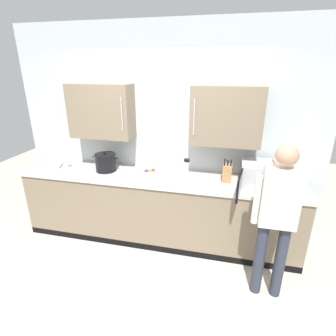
{
  "coord_description": "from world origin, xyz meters",
  "views": [
    {
      "loc": [
        0.87,
        -2.28,
        2.28
      ],
      "look_at": [
        0.15,
        0.75,
        1.09
      ],
      "focal_mm": 28.27,
      "sensor_mm": 36.0,
      "label": 1
    }
  ],
  "objects_px": {
    "fruit_bowl": "(151,172)",
    "person_figure": "(277,211)",
    "thermos_flask": "(186,168)",
    "wooden_spoon": "(66,166)",
    "knife_block": "(227,173)",
    "microwave_oven": "(262,174)",
    "stock_pot": "(106,162)"
  },
  "relations": [
    {
      "from": "microwave_oven",
      "to": "wooden_spoon",
      "type": "xyz_separation_m",
      "value": [
        -2.69,
        0.03,
        -0.13
      ]
    },
    {
      "from": "stock_pot",
      "to": "person_figure",
      "type": "xyz_separation_m",
      "value": [
        2.12,
        -0.73,
        -0.07
      ]
    },
    {
      "from": "fruit_bowl",
      "to": "person_figure",
      "type": "xyz_separation_m",
      "value": [
        1.48,
        -0.71,
        0.01
      ]
    },
    {
      "from": "wooden_spoon",
      "to": "knife_block",
      "type": "relative_size",
      "value": 0.63
    },
    {
      "from": "knife_block",
      "to": "fruit_bowl",
      "type": "bearing_deg",
      "value": -177.99
    },
    {
      "from": "knife_block",
      "to": "microwave_oven",
      "type": "bearing_deg",
      "value": -2.64
    },
    {
      "from": "stock_pot",
      "to": "person_figure",
      "type": "height_order",
      "value": "person_figure"
    },
    {
      "from": "thermos_flask",
      "to": "fruit_bowl",
      "type": "distance_m",
      "value": 0.48
    },
    {
      "from": "thermos_flask",
      "to": "wooden_spoon",
      "type": "xyz_separation_m",
      "value": [
        -1.77,
        0.02,
        -0.12
      ]
    },
    {
      "from": "microwave_oven",
      "to": "stock_pot",
      "type": "bearing_deg",
      "value": 179.95
    },
    {
      "from": "person_figure",
      "to": "knife_block",
      "type": "bearing_deg",
      "value": 123.6
    },
    {
      "from": "knife_block",
      "to": "stock_pot",
      "type": "relative_size",
      "value": 0.79
    },
    {
      "from": "fruit_bowl",
      "to": "stock_pot",
      "type": "bearing_deg",
      "value": 178.47
    },
    {
      "from": "wooden_spoon",
      "to": "person_figure",
      "type": "bearing_deg",
      "value": -15.24
    },
    {
      "from": "thermos_flask",
      "to": "microwave_oven",
      "type": "bearing_deg",
      "value": -0.81
    },
    {
      "from": "thermos_flask",
      "to": "wooden_spoon",
      "type": "relative_size",
      "value": 1.35
    },
    {
      "from": "microwave_oven",
      "to": "thermos_flask",
      "type": "distance_m",
      "value": 0.92
    },
    {
      "from": "stock_pot",
      "to": "fruit_bowl",
      "type": "height_order",
      "value": "stock_pot"
    },
    {
      "from": "knife_block",
      "to": "fruit_bowl",
      "type": "height_order",
      "value": "knife_block"
    },
    {
      "from": "fruit_bowl",
      "to": "wooden_spoon",
      "type": "bearing_deg",
      "value": 177.93
    },
    {
      "from": "stock_pot",
      "to": "thermos_flask",
      "type": "bearing_deg",
      "value": 0.57
    },
    {
      "from": "microwave_oven",
      "to": "wooden_spoon",
      "type": "relative_size",
      "value": 4.25
    },
    {
      "from": "thermos_flask",
      "to": "stock_pot",
      "type": "relative_size",
      "value": 0.67
    },
    {
      "from": "person_figure",
      "to": "wooden_spoon",
      "type": "bearing_deg",
      "value": 164.76
    },
    {
      "from": "microwave_oven",
      "to": "wooden_spoon",
      "type": "distance_m",
      "value": 2.7
    },
    {
      "from": "thermos_flask",
      "to": "person_figure",
      "type": "xyz_separation_m",
      "value": [
        1.0,
        -0.74,
        -0.08
      ]
    },
    {
      "from": "fruit_bowl",
      "to": "person_figure",
      "type": "relative_size",
      "value": 0.15
    },
    {
      "from": "thermos_flask",
      "to": "person_figure",
      "type": "height_order",
      "value": "person_figure"
    },
    {
      "from": "stock_pot",
      "to": "fruit_bowl",
      "type": "xyz_separation_m",
      "value": [
        0.65,
        -0.02,
        -0.08
      ]
    },
    {
      "from": "microwave_oven",
      "to": "fruit_bowl",
      "type": "distance_m",
      "value": 1.4
    },
    {
      "from": "person_figure",
      "to": "stock_pot",
      "type": "bearing_deg",
      "value": 161.13
    },
    {
      "from": "knife_block",
      "to": "person_figure",
      "type": "height_order",
      "value": "person_figure"
    }
  ]
}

